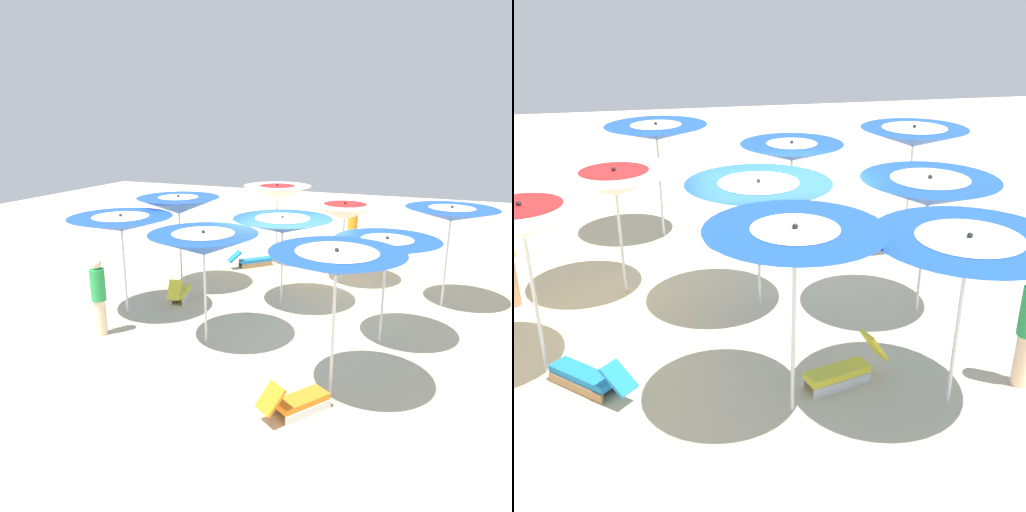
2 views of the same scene
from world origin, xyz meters
TOP-DOWN VIEW (x-y plane):
  - ground at (0.00, 0.00)m, footprint 37.40×37.40m
  - beach_umbrella_0 at (1.72, -3.13)m, footprint 2.06×2.06m
  - beach_umbrella_1 at (2.17, -0.83)m, footprint 2.01×2.01m
  - beach_umbrella_2 at (3.24, 1.70)m, footprint 2.05×2.05m
  - beach_umbrella_3 at (-1.04, -2.16)m, footprint 2.09×2.09m
  - beach_umbrella_4 at (-0.32, 0.31)m, footprint 2.28×2.28m
  - beach_umbrella_5 at (0.65, 2.48)m, footprint 2.03×2.03m
  - beach_umbrella_6 at (-3.41, -1.51)m, footprint 2.26×2.26m
  - beach_umbrella_7 at (-3.13, 0.44)m, footprint 2.07×2.07m
  - beach_umbrella_8 at (-1.61, 3.55)m, footprint 2.00×2.00m
  - lounger_0 at (1.36, -3.81)m, footprint 0.97×1.18m
  - lounger_1 at (-2.16, 2.94)m, footprint 1.17×1.20m
  - lounger_2 at (-2.71, -0.36)m, footprint 0.61×1.22m
  - beachgoer_0 at (0.53, 4.31)m, footprint 0.30×0.30m
  - beachgoer_1 at (-3.22, -2.65)m, footprint 0.30×0.30m
  - beach_ball at (-0.74, 4.57)m, footprint 0.27×0.27m

SIDE VIEW (x-z plane):
  - ground at x=0.00m, z-range -0.04..0.00m
  - beach_ball at x=-0.74m, z-range 0.00..0.27m
  - lounger_1 at x=-2.16m, z-range -0.08..0.46m
  - lounger_0 at x=1.36m, z-range -0.09..0.50m
  - lounger_2 at x=-2.71m, z-range -0.12..0.54m
  - beachgoer_1 at x=-3.22m, z-range 0.03..1.65m
  - beachgoer_0 at x=0.53m, z-range 0.06..1.94m
  - beach_umbrella_1 at x=2.17m, z-range 0.86..3.03m
  - beach_umbrella_4 at x=-0.32m, z-range 0.86..3.04m
  - beach_umbrella_5 at x=0.65m, z-range 0.85..3.08m
  - beach_umbrella_3 at x=-1.04m, z-range 0.88..3.18m
  - beach_umbrella_6 at x=-3.41m, z-range 0.94..3.26m
  - beach_umbrella_8 at x=-1.61m, z-range 0.96..3.42m
  - beach_umbrella_7 at x=-3.13m, z-range 0.97..3.45m
  - beach_umbrella_2 at x=3.24m, z-range 1.00..3.42m
  - beach_umbrella_0 at x=1.72m, z-range 1.00..3.46m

